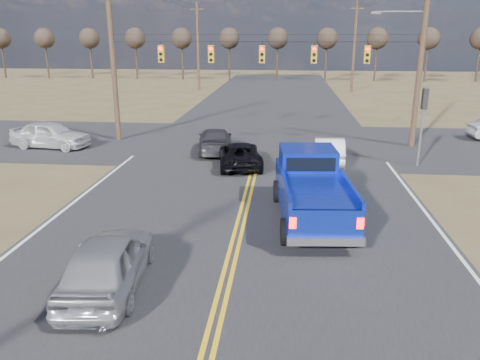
# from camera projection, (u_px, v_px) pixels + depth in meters

# --- Properties ---
(ground) EXTENTS (160.00, 160.00, 0.00)m
(ground) POSITION_uv_depth(u_px,v_px,m) (221.00, 302.00, 11.68)
(ground) COLOR brown
(ground) RESTS_ON ground
(road_main) EXTENTS (14.00, 120.00, 0.02)m
(road_main) POSITION_uv_depth(u_px,v_px,m) (251.00, 182.00, 21.19)
(road_main) COLOR #28282B
(road_main) RESTS_ON ground
(road_cross) EXTENTS (120.00, 12.00, 0.02)m
(road_cross) POSITION_uv_depth(u_px,v_px,m) (261.00, 143.00, 28.79)
(road_cross) COLOR #28282B
(road_cross) RESTS_ON ground
(signal_gantry) EXTENTS (19.60, 4.83, 10.00)m
(signal_gantry) POSITION_uv_depth(u_px,v_px,m) (270.00, 59.00, 27.03)
(signal_gantry) COLOR #473323
(signal_gantry) RESTS_ON ground
(utility_poles) EXTENTS (19.60, 58.32, 10.00)m
(utility_poles) POSITION_uv_depth(u_px,v_px,m) (261.00, 56.00, 26.28)
(utility_poles) COLOR #473323
(utility_poles) RESTS_ON ground
(treeline) EXTENTS (87.00, 117.80, 7.40)m
(treeline) POSITION_uv_depth(u_px,v_px,m) (268.00, 44.00, 35.61)
(treeline) COLOR #33261C
(treeline) RESTS_ON ground
(pickup_truck) EXTENTS (2.87, 6.32, 2.31)m
(pickup_truck) POSITION_uv_depth(u_px,v_px,m) (312.00, 189.00, 16.63)
(pickup_truck) COLOR black
(pickup_truck) RESTS_ON ground
(silver_suv) EXTENTS (2.20, 4.61, 1.52)m
(silver_suv) POSITION_uv_depth(u_px,v_px,m) (108.00, 262.00, 12.09)
(silver_suv) COLOR #95969C
(silver_suv) RESTS_ON ground
(black_suv) EXTENTS (2.76, 4.69, 1.23)m
(black_suv) POSITION_uv_depth(u_px,v_px,m) (239.00, 154.00, 23.60)
(black_suv) COLOR black
(black_suv) RESTS_ON ground
(white_car_queue) EXTENTS (1.74, 4.32, 1.40)m
(white_car_queue) POSITION_uv_depth(u_px,v_px,m) (329.00, 150.00, 24.06)
(white_car_queue) COLOR silver
(white_car_queue) RESTS_ON ground
(dgrey_car_queue) EXTENTS (2.47, 4.83, 1.34)m
(dgrey_car_queue) POSITION_uv_depth(u_px,v_px,m) (215.00, 140.00, 26.44)
(dgrey_car_queue) COLOR #36353B
(dgrey_car_queue) RESTS_ON ground
(cross_car_west) EXTENTS (2.50, 4.85, 1.58)m
(cross_car_west) POSITION_uv_depth(u_px,v_px,m) (50.00, 135.00, 27.39)
(cross_car_west) COLOR silver
(cross_car_west) RESTS_ON ground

